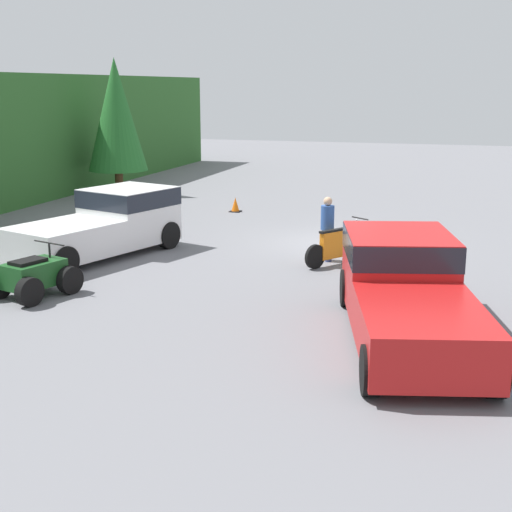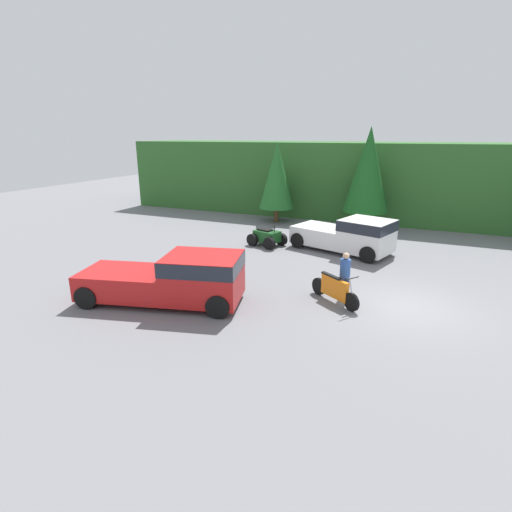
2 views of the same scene
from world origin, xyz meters
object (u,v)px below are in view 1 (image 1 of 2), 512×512
Objects in this scene: pickup_truck_red at (405,286)px; rider_person at (327,226)px; traffic_cone at (235,205)px; pickup_truck_second at (108,221)px; dirt_bike at (339,246)px; quad_atv at (34,276)px.

pickup_truck_red reaches higher than rider_person.
traffic_cone is (12.11, 7.57, -0.70)m from pickup_truck_red.
rider_person is at bearing -63.70° from pickup_truck_second.
rider_person is (5.39, 2.62, 0.01)m from pickup_truck_red.
pickup_truck_red is 3.03× the size of dirt_bike.
pickup_truck_red is at bearing -74.17° from quad_atv.
pickup_truck_second is (4.39, 8.79, -0.00)m from pickup_truck_red.
quad_atv is at bearing 176.30° from traffic_cone.
dirt_bike is at bearing -33.99° from quad_atv.
rider_person is 8.38m from traffic_cone.
dirt_bike is 3.63× the size of traffic_cone.
dirt_bike is 8.78m from traffic_cone.
quad_atv reaches higher than traffic_cone.
pickup_truck_red is at bearing -148.00° from traffic_cone.
quad_atv is at bearing 164.49° from dirt_bike.
pickup_truck_second is at bearing 49.02° from pickup_truck_red.
quad_atv is (-5.07, 6.09, -0.03)m from dirt_bike.
dirt_bike is at bearing -75.48° from rider_person.
traffic_cone is (12.05, -0.78, -0.21)m from quad_atv.
pickup_truck_red reaches higher than traffic_cone.
dirt_bike is (0.74, -6.54, -0.46)m from pickup_truck_second.
dirt_bike is (5.13, 2.25, -0.46)m from pickup_truck_red.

